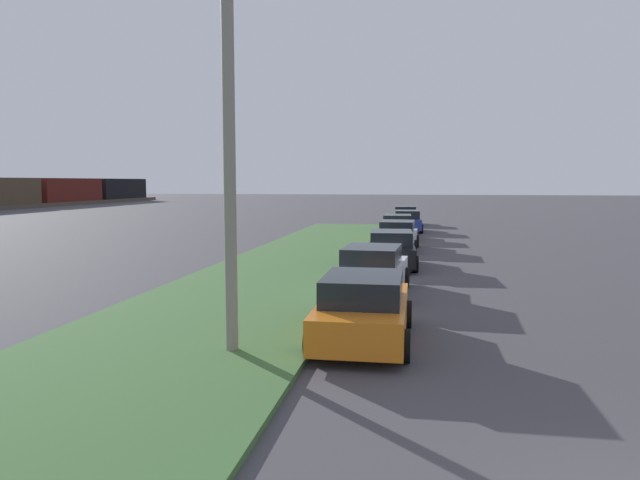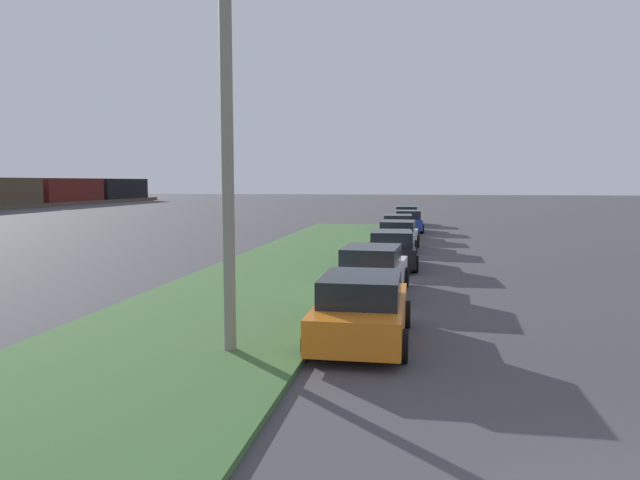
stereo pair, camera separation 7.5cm
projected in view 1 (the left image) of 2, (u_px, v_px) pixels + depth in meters
The scene contains 9 objects.
grass_median at pixel (232, 304), 16.19m from camera, with size 60.00×6.00×0.12m, color #3D6633.
parked_car_orange at pixel (363, 309), 12.50m from camera, with size 4.31×2.04×1.47m.
parked_car_white at pixel (372, 271), 17.91m from camera, with size 4.39×2.20×1.47m.
parked_car_black at pixel (391, 249), 23.50m from camera, with size 4.39×2.19×1.47m.
parked_car_silver at pixel (398, 236), 29.44m from camera, with size 4.36×2.13×1.47m.
parked_car_yellow at pixel (397, 227), 34.89m from camera, with size 4.36×2.13×1.47m.
parked_car_blue at pixel (407, 221), 40.04m from camera, with size 4.40×2.21×1.47m.
parked_car_green at pixel (405, 216), 46.62m from camera, with size 4.36×2.13×1.47m.
streetlight at pixel (245, 130), 11.04m from camera, with size 0.97×2.83×7.50m.
Camera 1 is at (-5.30, 2.87, 3.42)m, focal length 32.99 mm.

